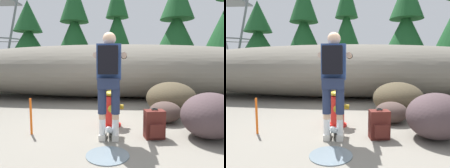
% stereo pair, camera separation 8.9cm
% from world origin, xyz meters
% --- Properties ---
extents(ground_plane, '(56.00, 56.00, 0.04)m').
position_xyz_m(ground_plane, '(0.00, 0.00, -0.02)').
color(ground_plane, slate).
extents(dirt_embankment, '(14.71, 3.20, 1.76)m').
position_xyz_m(dirt_embankment, '(0.00, 3.56, 0.88)').
color(dirt_embankment, '#666056').
rests_on(dirt_embankment, ground_plane).
extents(fire_hydrant, '(0.44, 0.39, 0.71)m').
position_xyz_m(fire_hydrant, '(-0.12, 0.21, 0.32)').
color(fire_hydrant, red).
rests_on(fire_hydrant, ground_plane).
extents(hydrant_water_jet, '(0.55, 1.37, 0.51)m').
position_xyz_m(hydrant_water_jet, '(-0.12, -0.63, 0.12)').
color(hydrant_water_jet, silver).
rests_on(hydrant_water_jet, ground_plane).
extents(utility_worker, '(0.55, 0.98, 1.63)m').
position_xyz_m(utility_worker, '(-0.13, -0.41, 1.03)').
color(utility_worker, beige).
rests_on(utility_worker, ground_plane).
extents(spare_backpack, '(0.33, 0.32, 0.47)m').
position_xyz_m(spare_backpack, '(0.57, -0.38, 0.22)').
color(spare_backpack, '#511E19').
rests_on(spare_backpack, ground_plane).
extents(boulder_large, '(1.32, 1.33, 0.71)m').
position_xyz_m(boulder_large, '(1.45, -0.31, 0.35)').
color(boulder_large, '#453538').
rests_on(boulder_large, ground_plane).
extents(boulder_mid, '(1.49, 1.48, 0.73)m').
position_xyz_m(boulder_mid, '(1.19, 1.15, 0.37)').
color(boulder_mid, '#463C2B').
rests_on(boulder_mid, ground_plane).
extents(boulder_small, '(0.65, 0.61, 0.41)m').
position_xyz_m(boulder_small, '(0.92, 0.48, 0.20)').
color(boulder_small, '#463631').
rests_on(boulder_small, ground_plane).
extents(pine_tree_far_left, '(2.85, 2.85, 5.21)m').
position_xyz_m(pine_tree_far_left, '(-6.10, 10.32, 2.81)').
color(pine_tree_far_left, '#47331E').
rests_on(pine_tree_far_left, ground_plane).
extents(pine_tree_left, '(2.91, 2.91, 6.51)m').
position_xyz_m(pine_tree_left, '(-3.00, 10.39, 3.31)').
color(pine_tree_left, '#47331E').
rests_on(pine_tree_left, ground_plane).
extents(pine_tree_center, '(2.33, 2.33, 6.73)m').
position_xyz_m(pine_tree_center, '(-0.19, 10.55, 3.61)').
color(pine_tree_center, '#47331E').
rests_on(pine_tree_center, ground_plane).
extents(pine_tree_right, '(2.79, 2.79, 5.83)m').
position_xyz_m(pine_tree_right, '(3.09, 8.20, 3.08)').
color(pine_tree_right, '#47331E').
rests_on(pine_tree_right, ground_plane).
extents(survey_stake, '(0.04, 0.04, 0.60)m').
position_xyz_m(survey_stake, '(-1.41, -0.30, 0.30)').
color(survey_stake, '#E55914').
rests_on(survey_stake, ground_plane).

